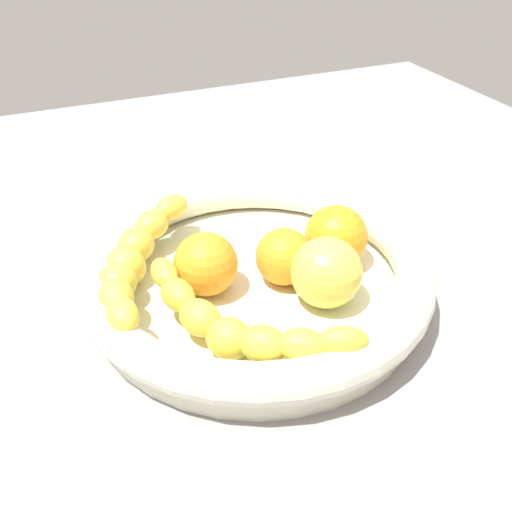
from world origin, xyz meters
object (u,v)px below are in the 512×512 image
(fruit_bowl, at_px, (256,274))
(orange_mid_right, at_px, (206,264))
(banana_draped_left, at_px, (235,324))
(banana_draped_right, at_px, (133,261))
(orange_front, at_px, (334,235))
(apple_yellow, at_px, (326,272))
(orange_mid_left, at_px, (284,257))

(fruit_bowl, height_order, orange_mid_right, orange_mid_right)
(banana_draped_left, distance_m, banana_draped_right, 0.13)
(fruit_bowl, height_order, banana_draped_left, banana_draped_left)
(fruit_bowl, bearing_deg, orange_mid_right, 171.52)
(fruit_bowl, xyz_separation_m, banana_draped_right, (-0.10, 0.04, 0.02))
(banana_draped_left, height_order, banana_draped_right, banana_draped_right)
(banana_draped_left, relative_size, orange_front, 2.88)
(banana_draped_right, bearing_deg, apple_yellow, -31.07)
(banana_draped_right, distance_m, orange_mid_left, 0.14)
(fruit_bowl, relative_size, orange_mid_left, 6.05)
(fruit_bowl, height_order, banana_draped_right, banana_draped_right)
(orange_mid_left, bearing_deg, apple_yellow, -64.56)
(orange_mid_right, xyz_separation_m, apple_yellow, (0.09, -0.06, 0.00))
(fruit_bowl, relative_size, banana_draped_left, 1.86)
(banana_draped_left, height_order, orange_front, orange_front)
(fruit_bowl, relative_size, apple_yellow, 5.13)
(apple_yellow, bearing_deg, orange_front, 54.43)
(orange_mid_left, distance_m, orange_mid_right, 0.07)
(fruit_bowl, bearing_deg, orange_front, 2.29)
(banana_draped_left, xyz_separation_m, banana_draped_right, (-0.05, 0.12, 0.00))
(orange_mid_left, height_order, apple_yellow, apple_yellow)
(orange_mid_left, bearing_deg, orange_mid_right, 169.11)
(orange_mid_right, relative_size, apple_yellow, 0.92)
(fruit_bowl, xyz_separation_m, orange_mid_right, (-0.05, 0.01, 0.02))
(fruit_bowl, bearing_deg, orange_mid_left, -15.19)
(banana_draped_left, bearing_deg, banana_draped_right, 115.14)
(orange_mid_left, bearing_deg, fruit_bowl, 164.81)
(apple_yellow, bearing_deg, orange_mid_right, 148.36)
(fruit_bowl, bearing_deg, banana_draped_left, -123.79)
(fruit_bowl, xyz_separation_m, banana_draped_left, (-0.05, -0.07, 0.02))
(banana_draped_left, xyz_separation_m, apple_yellow, (0.10, 0.03, 0.01))
(fruit_bowl, distance_m, orange_mid_right, 0.05)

